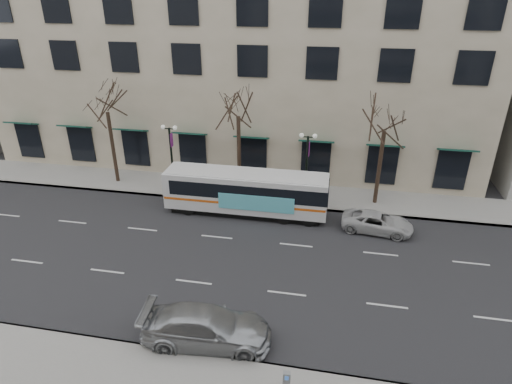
% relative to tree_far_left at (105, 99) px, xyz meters
% --- Properties ---
extents(ground, '(160.00, 160.00, 0.00)m').
position_rel_tree_far_left_xyz_m(ground, '(10.00, -8.80, -6.70)').
color(ground, black).
rests_on(ground, ground).
extents(sidewalk_far, '(80.00, 4.00, 0.15)m').
position_rel_tree_far_left_xyz_m(sidewalk_far, '(15.00, 0.20, -6.62)').
color(sidewalk_far, gray).
rests_on(sidewalk_far, ground).
extents(building_hotel, '(40.00, 20.00, 24.00)m').
position_rel_tree_far_left_xyz_m(building_hotel, '(8.00, 12.20, 5.30)').
color(building_hotel, tan).
rests_on(building_hotel, ground).
extents(tree_far_left, '(3.60, 3.60, 8.34)m').
position_rel_tree_far_left_xyz_m(tree_far_left, '(0.00, 0.00, 0.00)').
color(tree_far_left, black).
rests_on(tree_far_left, ground).
extents(tree_far_mid, '(3.60, 3.60, 8.55)m').
position_rel_tree_far_left_xyz_m(tree_far_mid, '(10.00, 0.00, 0.21)').
color(tree_far_mid, black).
rests_on(tree_far_mid, ground).
extents(tree_far_right, '(3.60, 3.60, 8.06)m').
position_rel_tree_far_left_xyz_m(tree_far_right, '(20.00, 0.00, -0.28)').
color(tree_far_right, black).
rests_on(tree_far_right, ground).
extents(lamp_post_left, '(1.22, 0.45, 5.21)m').
position_rel_tree_far_left_xyz_m(lamp_post_left, '(5.01, -0.60, -3.75)').
color(lamp_post_left, black).
rests_on(lamp_post_left, ground).
extents(lamp_post_right, '(1.22, 0.45, 5.21)m').
position_rel_tree_far_left_xyz_m(lamp_post_right, '(15.01, -0.60, -3.75)').
color(lamp_post_right, black).
rests_on(lamp_post_right, ground).
extents(city_bus, '(11.07, 2.48, 3.00)m').
position_rel_tree_far_left_xyz_m(city_bus, '(11.22, -3.00, -5.06)').
color(city_bus, silver).
rests_on(city_bus, ground).
extents(silver_car, '(5.87, 2.80, 1.65)m').
position_rel_tree_far_left_xyz_m(silver_car, '(11.95, -15.00, -5.87)').
color(silver_car, '#A3A7AB').
rests_on(silver_car, ground).
extents(white_pickup, '(4.68, 2.58, 1.24)m').
position_rel_tree_far_left_xyz_m(white_pickup, '(19.90, -3.82, -6.08)').
color(white_pickup, '#B9B9B9').
rests_on(white_pickup, ground).
extents(pay_station, '(0.30, 0.21, 1.32)m').
position_rel_tree_far_left_xyz_m(pay_station, '(15.74, -17.34, -5.59)').
color(pay_station, gray).
rests_on(pay_station, sidewalk_near).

